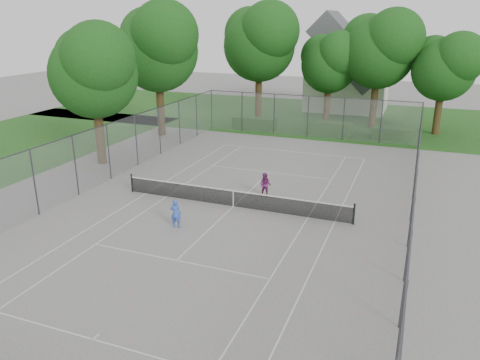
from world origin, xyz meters
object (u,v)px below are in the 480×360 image
(girl_player, at_px, (176,213))
(woman_player, at_px, (265,185))
(tennis_net, at_px, (233,198))
(house, at_px, (348,71))

(girl_player, relative_size, woman_player, 1.03)
(girl_player, bearing_deg, tennis_net, -127.02)
(house, bearing_deg, tennis_net, -91.91)
(house, distance_m, girl_player, 34.64)
(girl_player, bearing_deg, house, -106.25)
(tennis_net, xyz_separation_m, girl_player, (-1.61, -3.43, 0.22))
(woman_player, bearing_deg, girl_player, -116.19)
(tennis_net, height_order, house, house)
(house, distance_m, woman_player, 29.10)
(house, height_order, woman_player, house)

